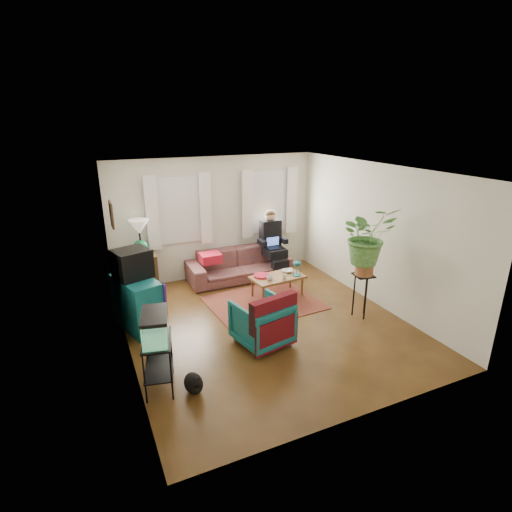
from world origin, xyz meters
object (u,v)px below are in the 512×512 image
dresser (138,303)px  aquarium_stand (159,364)px  armchair (262,320)px  plant_stand (362,296)px  coffee_table (277,286)px  sofa (239,260)px  side_table (143,272)px

dresser → aquarium_stand: dresser is taller
armchair → plant_stand: (1.97, 0.08, 0.00)m
plant_stand → aquarium_stand: bearing=-171.7°
dresser → armchair: size_ratio=1.24×
coffee_table → sofa: bearing=102.2°
sofa → side_table: sofa is taller
dresser → coffee_table: size_ratio=0.96×
aquarium_stand → dresser: bearing=102.8°
sofa → side_table: 2.00m
armchair → aquarium_stand: bearing=3.5°
aquarium_stand → plant_stand: bearing=21.4°
sofa → aquarium_stand: 3.83m
aquarium_stand → coffee_table: bearing=48.1°
coffee_table → plant_stand: bearing=-59.0°
armchair → plant_stand: 1.97m
side_table → armchair: armchair is taller
side_table → plant_stand: 4.28m
sofa → dresser: size_ratio=2.26×
side_table → plant_stand: plant_stand is taller
sofa → side_table: size_ratio=2.82×
coffee_table → aquarium_stand: bearing=-149.7°
sofa → coffee_table: size_ratio=2.16×
coffee_table → dresser: bearing=178.3°
aquarium_stand → armchair: (1.68, 0.45, 0.04)m
aquarium_stand → sofa: bearing=65.4°
side_table → aquarium_stand: side_table is taller
aquarium_stand → plant_stand: (3.65, 0.53, 0.04)m
side_table → aquarium_stand: 3.27m
side_table → aquarium_stand: size_ratio=1.10×
side_table → dresser: size_ratio=0.80×
side_table → plant_stand: (3.30, -2.72, 0.00)m
aquarium_stand → armchair: 1.74m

